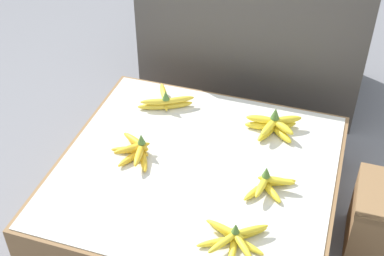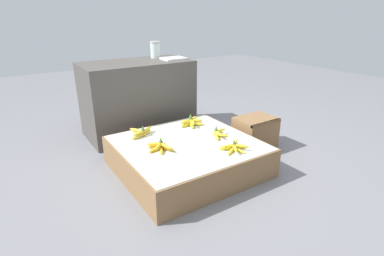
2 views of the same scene
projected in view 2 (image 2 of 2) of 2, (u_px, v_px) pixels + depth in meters
ground_plane at (187, 169)px, 2.41m from camera, size 10.00×10.00×0.00m
display_platform at (187, 156)px, 2.37m from camera, size 1.04×0.98×0.23m
back_vendor_table at (138, 98)px, 3.03m from camera, size 1.06×0.56×0.73m
wooden_crate at (255, 132)px, 2.76m from camera, size 0.35×0.27×0.28m
banana_bunch_front_midleft at (234, 147)px, 2.20m from camera, size 0.22×0.20×0.08m
banana_bunch_middle_left at (160, 147)px, 2.19m from camera, size 0.19×0.19×0.09m
banana_bunch_middle_midleft at (218, 133)px, 2.43m from camera, size 0.17×0.16×0.09m
banana_bunch_back_left at (141, 132)px, 2.45m from camera, size 0.23×0.18×0.09m
banana_bunch_back_midleft at (192, 122)px, 2.66m from camera, size 0.23×0.18×0.11m
glass_jar at (155, 50)px, 3.10m from camera, size 0.11×0.11×0.17m
foam_tray_white at (174, 58)px, 3.02m from camera, size 0.23×0.18×0.02m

